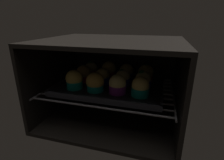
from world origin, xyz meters
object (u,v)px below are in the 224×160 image
(muffin_row0_col1, at_px, (95,83))
(muffin_row2_col0, at_px, (91,70))
(muffin_row0_col3, at_px, (140,87))
(muffin_row2_col1, at_px, (109,70))
(muffin_row1_col0, at_px, (84,74))
(muffin_row2_col2, at_px, (126,72))
(muffin_row1_col1, at_px, (102,77))
(muffin_row1_col3, at_px, (143,80))
(muffin_row0_col2, at_px, (117,85))
(muffin_row1_col2, at_px, (123,78))
(muffin_row0_col0, at_px, (74,80))
(baking_tray, at_px, (112,85))
(muffin_row2_col3, at_px, (146,73))

(muffin_row0_col1, bearing_deg, muffin_row2_col0, 117.31)
(muffin_row0_col3, distance_m, muffin_row2_col1, 0.26)
(muffin_row1_col0, bearing_deg, muffin_row2_col2, 26.55)
(muffin_row1_col1, bearing_deg, muffin_row1_col3, 0.06)
(muffin_row0_col2, relative_size, muffin_row1_col2, 1.04)
(muffin_row0_col1, bearing_deg, muffin_row0_col0, 179.75)
(muffin_row0_col2, height_order, muffin_row1_col3, same)
(baking_tray, distance_m, muffin_row2_col2, 0.11)
(muffin_row0_col0, distance_m, muffin_row0_col2, 0.19)
(muffin_row0_col2, xyz_separation_m, muffin_row2_col1, (-0.09, 0.18, 0.00))
(muffin_row1_col0, xyz_separation_m, muffin_row2_col3, (0.28, 0.09, 0.00))
(muffin_row0_col0, xyz_separation_m, muffin_row2_col0, (-0.00, 0.18, -0.00))
(muffin_row2_col0, height_order, muffin_row2_col2, muffin_row2_col0)
(muffin_row1_col3, xyz_separation_m, muffin_row2_col2, (-0.09, 0.09, 0.00))
(baking_tray, distance_m, muffin_row0_col0, 0.17)
(muffin_row2_col3, bearing_deg, muffin_row1_col2, -135.34)
(muffin_row0_col0, relative_size, muffin_row0_col1, 1.03)
(baking_tray, relative_size, muffin_row0_col3, 5.81)
(muffin_row2_col1, distance_m, muffin_row2_col3, 0.18)
(muffin_row1_col2, height_order, muffin_row2_col0, muffin_row2_col0)
(muffin_row2_col2, bearing_deg, muffin_row0_col2, -89.18)
(muffin_row1_col3, bearing_deg, muffin_row2_col2, 134.34)
(muffin_row2_col0, bearing_deg, muffin_row2_col1, 0.55)
(muffin_row0_col1, xyz_separation_m, muffin_row1_col0, (-0.09, 0.09, -0.00))
(muffin_row0_col1, distance_m, muffin_row0_col3, 0.18)
(muffin_row1_col3, xyz_separation_m, muffin_row2_col1, (-0.18, 0.09, 0.01))
(muffin_row0_col2, bearing_deg, muffin_row1_col0, 154.45)
(muffin_row0_col3, distance_m, muffin_row2_col0, 0.33)
(muffin_row2_col1, bearing_deg, muffin_row0_col2, -63.03)
(muffin_row1_col0, bearing_deg, baking_tray, 0.07)
(muffin_row1_col1, distance_m, muffin_row1_col3, 0.18)
(muffin_row0_col3, distance_m, muffin_row2_col3, 0.19)
(muffin_row1_col3, height_order, muffin_row2_col0, same)
(baking_tray, height_order, muffin_row1_col0, muffin_row1_col0)
(muffin_row1_col3, distance_m, muffin_row2_col1, 0.21)
(baking_tray, distance_m, muffin_row1_col1, 0.06)
(muffin_row0_col3, relative_size, muffin_row1_col3, 0.99)
(muffin_row1_col0, relative_size, muffin_row2_col3, 0.94)
(muffin_row1_col1, height_order, muffin_row2_col2, muffin_row2_col2)
(baking_tray, relative_size, muffin_row0_col0, 5.52)
(baking_tray, xyz_separation_m, muffin_row2_col1, (-0.04, 0.09, 0.04))
(muffin_row2_col1, xyz_separation_m, muffin_row2_col3, (0.18, 0.00, -0.00))
(muffin_row2_col0, bearing_deg, muffin_row0_col1, -62.69)
(baking_tray, distance_m, muffin_row0_col2, 0.11)
(muffin_row1_col1, bearing_deg, muffin_row0_col3, -25.80)
(muffin_row2_col0, relative_size, muffin_row2_col2, 1.04)
(muffin_row0_col2, height_order, muffin_row1_col2, muffin_row0_col2)
(baking_tray, bearing_deg, muffin_row2_col3, 33.67)
(muffin_row0_col3, xyz_separation_m, muffin_row1_col3, (-0.00, 0.09, -0.00))
(muffin_row1_col3, relative_size, muffin_row2_col1, 0.94)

